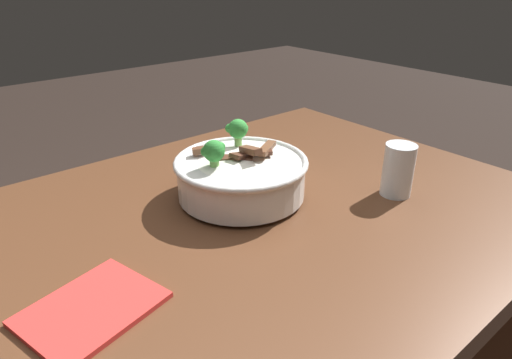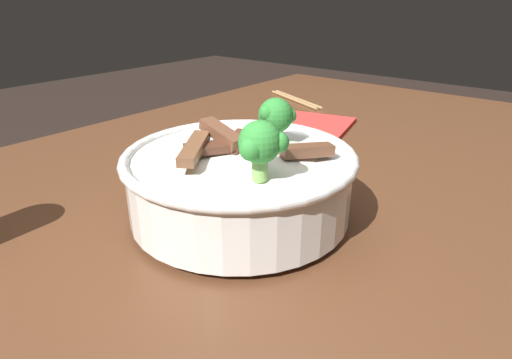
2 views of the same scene
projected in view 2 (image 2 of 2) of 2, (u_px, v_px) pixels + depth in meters
name	position (u px, v px, depth m)	size (l,w,h in m)	color
dining_table	(271.00, 248.00, 0.70)	(1.38, 0.84, 0.79)	#56331E
rice_bowl	(240.00, 176.00, 0.48)	(0.26, 0.26, 0.14)	white
chopsticks_pair	(296.00, 100.00, 1.04)	(0.10, 0.19, 0.01)	#9E7A4C
folded_napkin	(312.00, 126.00, 0.83)	(0.17, 0.14, 0.01)	red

